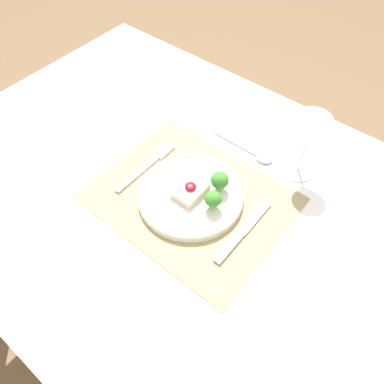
{
  "coord_description": "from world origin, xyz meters",
  "views": [
    {
      "loc": [
        0.33,
        -0.4,
        1.43
      ],
      "look_at": [
        0.0,
        0.0,
        0.76
      ],
      "focal_mm": 35.0,
      "sensor_mm": 36.0,
      "label": 1
    }
  ],
  "objects_px": {
    "spoon": "(255,153)",
    "dinner_plate": "(194,194)",
    "knife": "(240,235)",
    "wine_glass_near": "(309,136)",
    "fork": "(150,164)"
  },
  "relations": [
    {
      "from": "knife",
      "to": "wine_glass_near",
      "type": "distance_m",
      "value": 0.27
    },
    {
      "from": "knife",
      "to": "spoon",
      "type": "height_order",
      "value": "spoon"
    },
    {
      "from": "dinner_plate",
      "to": "spoon",
      "type": "height_order",
      "value": "dinner_plate"
    },
    {
      "from": "dinner_plate",
      "to": "wine_glass_near",
      "type": "distance_m",
      "value": 0.29
    },
    {
      "from": "spoon",
      "to": "knife",
      "type": "bearing_deg",
      "value": -66.89
    },
    {
      "from": "wine_glass_near",
      "to": "fork",
      "type": "bearing_deg",
      "value": -143.82
    },
    {
      "from": "dinner_plate",
      "to": "knife",
      "type": "height_order",
      "value": "dinner_plate"
    },
    {
      "from": "spoon",
      "to": "dinner_plate",
      "type": "bearing_deg",
      "value": -101.85
    },
    {
      "from": "dinner_plate",
      "to": "wine_glass_near",
      "type": "bearing_deg",
      "value": 57.29
    },
    {
      "from": "fork",
      "to": "spoon",
      "type": "height_order",
      "value": "spoon"
    },
    {
      "from": "dinner_plate",
      "to": "fork",
      "type": "relative_size",
      "value": 1.25
    },
    {
      "from": "fork",
      "to": "knife",
      "type": "relative_size",
      "value": 1.0
    },
    {
      "from": "dinner_plate",
      "to": "wine_glass_near",
      "type": "height_order",
      "value": "wine_glass_near"
    },
    {
      "from": "spoon",
      "to": "fork",
      "type": "bearing_deg",
      "value": -135.42
    },
    {
      "from": "knife",
      "to": "spoon",
      "type": "distance_m",
      "value": 0.25
    }
  ]
}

